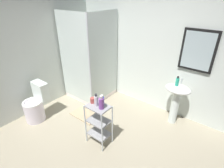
{
  "coord_description": "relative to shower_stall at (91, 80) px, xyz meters",
  "views": [
    {
      "loc": [
        1.48,
        -1.39,
        2.3
      ],
      "look_at": [
        -0.12,
        0.65,
        0.94
      ],
      "focal_mm": 27.98,
      "sensor_mm": 36.0,
      "label": 1
    }
  ],
  "objects": [
    {
      "name": "ground_plane",
      "position": [
        1.21,
        -1.22,
        -0.47
      ],
      "size": [
        4.2,
        4.2,
        0.02
      ],
      "primitive_type": "cube",
      "color": "tan"
    },
    {
      "name": "pedestal_sink",
      "position": [
        1.93,
        0.3,
        0.12
      ],
      "size": [
        0.46,
        0.37,
        0.81
      ],
      "color": "white",
      "rests_on": "ground_plane"
    },
    {
      "name": "rinse_cup",
      "position": [
        1.01,
        -0.97,
        0.32
      ],
      "size": [
        0.08,
        0.08,
        0.09
      ],
      "primitive_type": "cylinder",
      "color": "#B24742",
      "rests_on": "storage_cart"
    },
    {
      "name": "bath_mat",
      "position": [
        0.42,
        -0.61,
        -0.45
      ],
      "size": [
        0.6,
        0.4,
        0.02
      ],
      "primitive_type": "cube",
      "color": "tan",
      "rests_on": "ground_plane"
    },
    {
      "name": "sink_faucet",
      "position": [
        1.93,
        0.42,
        0.4
      ],
      "size": [
        0.03,
        0.03,
        0.1
      ],
      "primitive_type": "cylinder",
      "color": "silver",
      "rests_on": "pedestal_sink"
    },
    {
      "name": "wall_back",
      "position": [
        1.22,
        0.63,
        0.79
      ],
      "size": [
        4.2,
        0.14,
        2.5
      ],
      "color": "white",
      "rests_on": "ground_plane"
    },
    {
      "name": "toilet",
      "position": [
        -0.27,
        -1.29,
        -0.15
      ],
      "size": [
        0.37,
        0.49,
        0.76
      ],
      "color": "white",
      "rests_on": "ground_plane"
    },
    {
      "name": "storage_cart",
      "position": [
        1.14,
        -0.99,
        -0.03
      ],
      "size": [
        0.38,
        0.28,
        0.74
      ],
      "color": "silver",
      "rests_on": "ground_plane"
    },
    {
      "name": "wall_left",
      "position": [
        -0.64,
        -1.22,
        0.79
      ],
      "size": [
        0.1,
        4.2,
        2.5
      ],
      "primitive_type": "cube",
      "color": "silver",
      "rests_on": "ground_plane"
    },
    {
      "name": "shampoo_bottle_blue",
      "position": [
        1.17,
        -0.93,
        0.35
      ],
      "size": [
        0.06,
        0.06,
        0.18
      ],
      "color": "blue",
      "rests_on": "storage_cart"
    },
    {
      "name": "conditioner_bottle_purple",
      "position": [
        1.22,
        -1.01,
        0.37
      ],
      "size": [
        0.08,
        0.08,
        0.22
      ],
      "color": "purple",
      "rests_on": "storage_cart"
    },
    {
      "name": "lotion_bottle_white",
      "position": [
        1.11,
        -1.01,
        0.37
      ],
      "size": [
        0.06,
        0.06,
        0.22
      ],
      "color": "white",
      "rests_on": "storage_cart"
    },
    {
      "name": "hand_soap_bottle",
      "position": [
        1.89,
        0.29,
        0.43
      ],
      "size": [
        0.06,
        0.06,
        0.18
      ],
      "color": "#2DBC99",
      "rests_on": "pedestal_sink"
    },
    {
      "name": "shower_stall",
      "position": [
        0.0,
        0.0,
        0.0
      ],
      "size": [
        0.92,
        0.92,
        2.0
      ],
      "color": "white",
      "rests_on": "ground_plane"
    }
  ]
}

